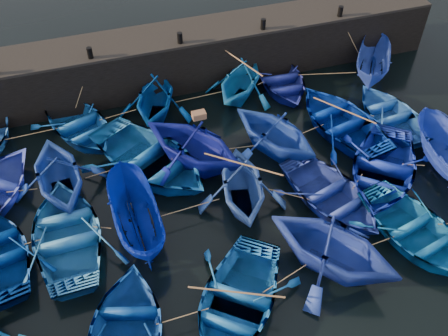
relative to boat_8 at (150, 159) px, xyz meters
name	(u,v)px	position (x,y,z in m)	size (l,w,h in m)	color
ground	(252,242)	(2.65, -4.69, -0.60)	(120.00, 120.00, 0.00)	black
quay_wall	(177,59)	(2.65, 5.81, 0.65)	(26.00, 2.50, 2.50)	black
quay_top	(175,34)	(2.65, 5.81, 1.96)	(26.00, 2.50, 0.12)	black
bollard_1	(90,53)	(-1.35, 4.91, 2.27)	(0.24, 0.24, 0.50)	black
bollard_2	(180,38)	(2.65, 4.91, 2.27)	(0.24, 0.24, 0.50)	black
bollard_3	(263,24)	(6.65, 4.91, 2.27)	(0.24, 0.24, 0.50)	black
bollard_4	(340,11)	(10.65, 4.91, 2.27)	(0.24, 0.24, 0.50)	black
boat_1	(79,125)	(-2.49, 3.18, -0.12)	(3.33, 4.65, 0.97)	#0F4D9B
boat_2	(155,97)	(0.99, 3.41, 0.43)	(3.37, 3.91, 2.06)	navy
boat_3	(240,80)	(5.07, 3.51, 0.40)	(3.29, 3.81, 2.01)	blue
boat_4	(281,80)	(7.24, 3.66, -0.14)	(3.18, 4.44, 0.92)	navy
boat_5	(373,64)	(11.81, 2.97, 0.23)	(1.61, 4.29, 1.66)	#2743A3
boat_7	(58,173)	(-3.52, -0.21, 0.51)	(3.63, 4.21, 2.21)	#193C95
boat_8	(150,159)	(0.00, 0.00, 0.00)	(4.15, 5.80, 1.20)	#0E5394
boat_9	(193,143)	(1.74, -0.27, 0.62)	(4.00, 4.64, 2.44)	navy
boat_10	(275,131)	(5.18, -0.48, 0.51)	(3.65, 4.23, 2.23)	#183CA4
boat_11	(342,121)	(8.54, -0.13, -0.06)	(3.75, 5.24, 1.09)	navy
boat_12	(391,114)	(10.93, -0.28, -0.15)	(3.12, 4.36, 0.91)	blue
boat_14	(68,233)	(-3.53, -2.72, -0.07)	(3.66, 5.11, 1.06)	blue
boat_15	(135,217)	(-1.14, -2.99, 0.24)	(1.64, 4.35, 1.68)	#011888
boat_16	(242,185)	(2.92, -2.85, 0.43)	(3.39, 3.94, 2.07)	#2E55B3
boat_17	(331,195)	(6.11, -3.92, -0.11)	(3.38, 4.72, 0.98)	navy
boat_18	(382,169)	(8.65, -3.34, -0.05)	(3.77, 5.27, 1.09)	#0D2294
boat_19	(446,155)	(11.25, -3.69, 0.24)	(1.63, 4.34, 1.68)	#1934A4
boat_21	(127,334)	(-2.22, -7.07, -0.10)	(3.42, 4.79, 0.99)	navy
boat_22	(236,301)	(1.23, -7.05, -0.10)	(3.48, 4.87, 1.01)	#0E5197
boat_23	(333,246)	(4.77, -6.53, 0.61)	(3.97, 4.60, 2.42)	navy
boat_24	(416,231)	(8.18, -6.41, -0.11)	(3.42, 4.78, 0.99)	#0F65B2
wooden_crate	(199,115)	(2.04, -0.27, 1.97)	(0.52, 0.34, 0.26)	brown
mooring_ropes	(209,137)	(2.57, 0.24, 0.27)	(18.62, 11.97, 2.10)	tan
loose_oars	(269,144)	(4.44, -1.63, 0.97)	(9.56, 12.64, 1.12)	#99724C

